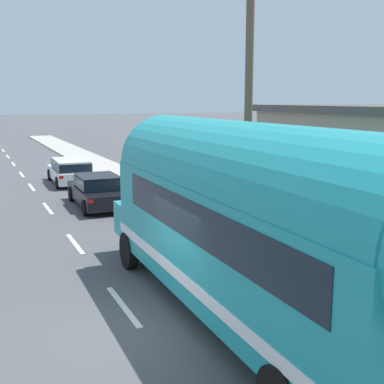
# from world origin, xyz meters

# --- Properties ---
(ground_plane) EXTENTS (300.00, 300.00, 0.00)m
(ground_plane) POSITION_xyz_m (0.00, 0.00, 0.00)
(ground_plane) COLOR #4C4C4F
(lane_markings) EXTENTS (4.11, 80.00, 0.01)m
(lane_markings) POSITION_xyz_m (2.80, 12.92, 0.00)
(lane_markings) COLOR silver
(lane_markings) RESTS_ON ground
(sidewalk_slab) EXTENTS (2.62, 90.00, 0.15)m
(sidewalk_slab) POSITION_xyz_m (5.28, 10.00, 0.07)
(sidewalk_slab) COLOR #ADA89E
(sidewalk_slab) RESTS_ON ground
(utility_pole) EXTENTS (1.80, 0.24, 8.50)m
(utility_pole) POSITION_xyz_m (4.78, 4.10, 4.42)
(utility_pole) COLOR brown
(utility_pole) RESTS_ON ground
(painted_bus) EXTENTS (2.75, 12.04, 4.12)m
(painted_bus) POSITION_xyz_m (1.97, -1.03, 2.30)
(painted_bus) COLOR teal
(painted_bus) RESTS_ON ground
(car_lead) EXTENTS (2.00, 4.63, 1.37)m
(car_lead) POSITION_xyz_m (2.06, 11.95, 0.74)
(car_lead) COLOR black
(car_lead) RESTS_ON ground
(car_second) EXTENTS (2.01, 4.56, 1.37)m
(car_second) POSITION_xyz_m (2.09, 18.30, 0.79)
(car_second) COLOR white
(car_second) RESTS_ON ground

